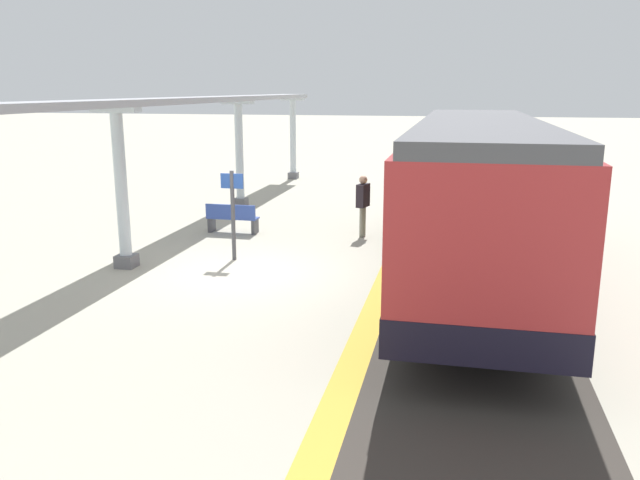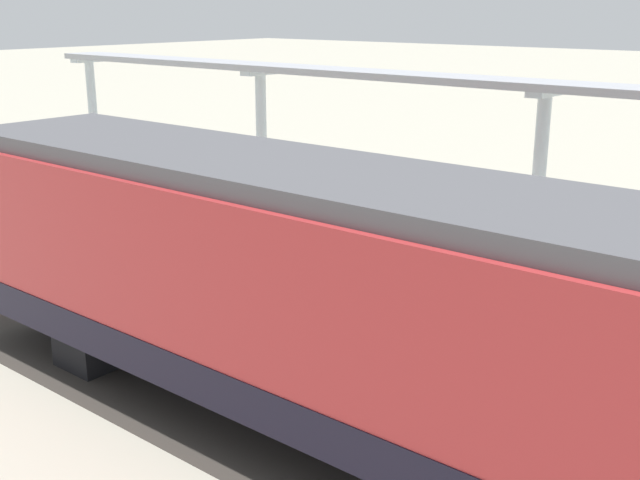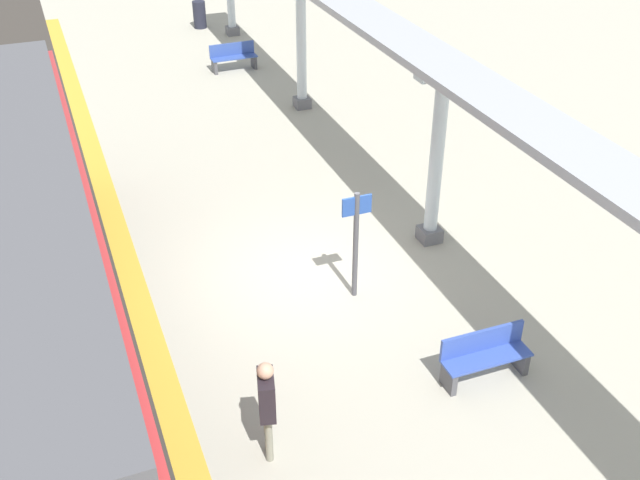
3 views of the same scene
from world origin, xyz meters
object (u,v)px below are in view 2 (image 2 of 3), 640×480
Objects in this scene: canopy_pillar_third at (538,181)px; canopy_pillar_fourth at (262,141)px; platform_info_sign at (544,242)px; bench_near_end at (144,181)px; canopy_pillar_fifth at (93,116)px; train_near_carriage at (323,300)px; trash_bin at (50,158)px.

canopy_pillar_third is 7.78m from canopy_pillar_fourth.
canopy_pillar_fourth is 9.27m from platform_info_sign.
canopy_pillar_fourth reaches higher than bench_near_end.
bench_near_end is 0.69× the size of platform_info_sign.
canopy_pillar_fifth is 1.69× the size of platform_info_sign.
train_near_carriage is 12.59× the size of trash_bin.
canopy_pillar_fifth is at bearing 63.75° from train_near_carriage.
platform_info_sign reaches higher than bench_near_end.
canopy_pillar_third is at bearing -85.12° from bench_near_end.
canopy_pillar_fifth reaches higher than trash_bin.
bench_near_end is at bearing 84.38° from platform_info_sign.
canopy_pillar_third is 2.46× the size of bench_near_end.
trash_bin is (0.08, 4.94, 0.05)m from bench_near_end.
canopy_pillar_fourth is 8.90m from trash_bin.
trash_bin is (-0.91, 8.74, -1.38)m from canopy_pillar_fourth.
platform_info_sign is (-1.34, -17.72, 0.83)m from trash_bin.
platform_info_sign is (-2.25, -16.44, -0.55)m from canopy_pillar_fifth.
platform_info_sign is at bearing -152.09° from canopy_pillar_third.
platform_info_sign is at bearing -95.62° from bench_near_end.
train_near_carriage is at bearing -173.93° from canopy_pillar_third.
platform_info_sign is at bearing -104.06° from canopy_pillar_fourth.
platform_info_sign is (-2.25, -8.97, -0.55)m from canopy_pillar_fourth.
train_near_carriage is at bearing -112.03° from trash_bin.
canopy_pillar_fifth is (0.00, 15.25, 0.00)m from canopy_pillar_third.
canopy_pillar_third is 1.69× the size of platform_info_sign.
canopy_pillar_third is at bearing 6.07° from train_near_carriage.
canopy_pillar_fifth reaches higher than bench_near_end.
train_near_carriage is 17.95m from canopy_pillar_fifth.
canopy_pillar_third and canopy_pillar_fourth have the same top height.
canopy_pillar_fourth is 1.00× the size of canopy_pillar_fifth.
train_near_carriage is 14.31m from bench_near_end.
train_near_carriage is at bearing 176.52° from platform_info_sign.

